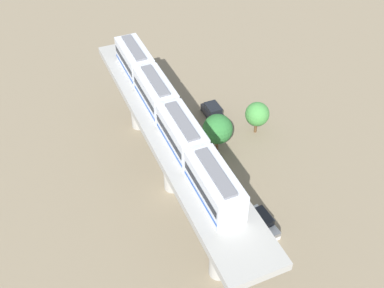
% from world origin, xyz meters
% --- Properties ---
extents(ground_plane, '(120.00, 120.00, 0.00)m').
position_xyz_m(ground_plane, '(0.00, 0.00, 0.00)').
color(ground_plane, '#84755B').
extents(viaduct, '(5.20, 35.80, 8.59)m').
position_xyz_m(viaduct, '(0.00, 0.00, 6.64)').
color(viaduct, '#A8A59E').
rests_on(viaduct, ground).
extents(train, '(2.64, 27.45, 3.24)m').
position_xyz_m(train, '(0.00, 0.45, 10.12)').
color(train, silver).
rests_on(train, viaduct).
extents(parked_car_white, '(2.13, 4.33, 1.76)m').
position_xyz_m(parked_car_white, '(6.16, -8.67, 0.74)').
color(parked_car_white, white).
rests_on(parked_car_white, ground).
extents(parked_car_black, '(1.82, 4.21, 1.76)m').
position_xyz_m(parked_car_black, '(9.41, 9.49, 0.74)').
color(parked_car_black, black).
rests_on(parked_car_black, ground).
extents(tree_near_viaduct, '(2.98, 2.98, 4.33)m').
position_xyz_m(tree_near_viaduct, '(13.01, 4.69, 2.82)').
color(tree_near_viaduct, brown).
rests_on(tree_near_viaduct, ground).
extents(tree_mid_lot, '(3.55, 3.55, 4.96)m').
position_xyz_m(tree_mid_lot, '(7.14, 3.67, 3.17)').
color(tree_mid_lot, brown).
rests_on(tree_mid_lot, ground).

